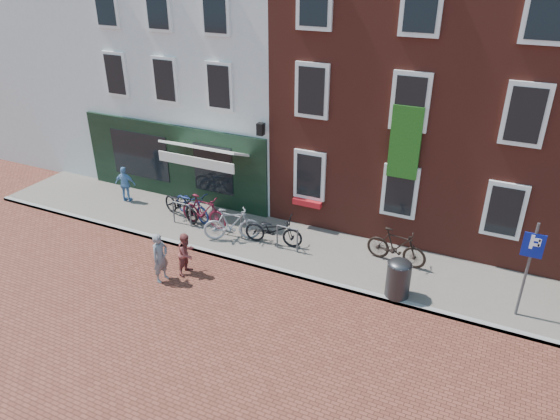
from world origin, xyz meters
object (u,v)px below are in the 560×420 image
at_px(bicycle_3, 232,224).
at_px(bicycle_2, 192,205).
at_px(parking_sign, 530,258).
at_px(bicycle_4, 274,230).
at_px(bicycle_5, 396,247).
at_px(bicycle_0, 181,205).
at_px(bicycle_1, 204,211).
at_px(woman, 160,258).
at_px(cafe_person, 125,184).
at_px(boy, 187,253).
at_px(litter_bin, 399,276).

bearing_deg(bicycle_3, bicycle_2, 41.79).
xyz_separation_m(parking_sign, bicycle_4, (-7.33, 0.55, -1.22)).
xyz_separation_m(bicycle_4, bicycle_5, (3.84, 0.57, 0.06)).
height_order(bicycle_0, bicycle_3, bicycle_3).
bearing_deg(bicycle_1, woman, -164.77).
height_order(cafe_person, bicycle_5, cafe_person).
xyz_separation_m(bicycle_1, bicycle_4, (2.70, -0.08, -0.06)).
xyz_separation_m(parking_sign, cafe_person, (-13.78, 1.06, -1.04)).
xyz_separation_m(boy, cafe_person, (-4.79, 2.97, 0.13)).
bearing_deg(bicycle_0, parking_sign, -73.57).
xyz_separation_m(litter_bin, bicycle_2, (-7.71, 1.48, -0.12)).
relative_size(parking_sign, woman, 1.79).
xyz_separation_m(boy, bicycle_4, (1.66, 2.45, -0.05)).
xyz_separation_m(boy, bicycle_0, (-2.10, 2.68, -0.05)).
height_order(bicycle_1, bicycle_5, same).
height_order(woman, cafe_person, woman).
height_order(litter_bin, boy, litter_bin).
distance_m(woman, bicycle_4, 3.75).
distance_m(bicycle_1, bicycle_3, 1.41).
height_order(bicycle_2, bicycle_5, bicycle_5).
xyz_separation_m(parking_sign, woman, (-9.43, -2.55, -1.06)).
bearing_deg(bicycle_3, bicycle_4, -104.78).
distance_m(parking_sign, bicycle_4, 7.45).
xyz_separation_m(bicycle_0, bicycle_4, (3.76, -0.23, 0.00)).
distance_m(litter_bin, bicycle_5, 1.69).
xyz_separation_m(cafe_person, bicycle_3, (5.09, -0.84, -0.13)).
bearing_deg(boy, parking_sign, -76.53).
bearing_deg(bicycle_3, bicycle_0, 48.83).
distance_m(parking_sign, bicycle_1, 10.12).
distance_m(bicycle_0, bicycle_2, 0.40).
distance_m(boy, bicycle_3, 2.15).
distance_m(bicycle_2, bicycle_4, 3.44).
bearing_deg(bicycle_0, bicycle_2, -40.39).
relative_size(parking_sign, bicycle_0, 1.41).
bearing_deg(boy, bicycle_4, -32.56).
distance_m(bicycle_4, bicycle_5, 3.88).
bearing_deg(boy, woman, 146.98).
relative_size(litter_bin, bicycle_4, 0.63).
height_order(litter_bin, cafe_person, cafe_person).
bearing_deg(bicycle_1, litter_bin, -94.67).
relative_size(boy, cafe_person, 0.95).
xyz_separation_m(parking_sign, bicycle_3, (-8.68, 0.22, -1.16)).
bearing_deg(bicycle_0, bicycle_5, -67.01).
relative_size(parking_sign, bicycle_5, 1.45).
bearing_deg(bicycle_4, woman, 137.82).
height_order(cafe_person, bicycle_0, cafe_person).
height_order(bicycle_4, bicycle_5, bicycle_5).
bearing_deg(litter_bin, woman, -162.30).
distance_m(cafe_person, bicycle_5, 10.29).
relative_size(litter_bin, bicycle_1, 0.65).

